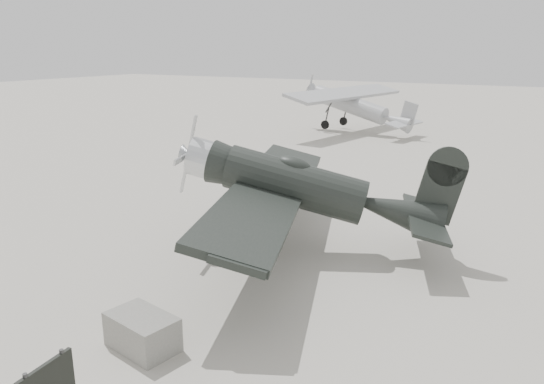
{
  "coord_description": "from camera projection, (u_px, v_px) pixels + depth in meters",
  "views": [
    {
      "loc": [
        8.04,
        -11.6,
        5.93
      ],
      "look_at": [
        0.08,
        2.45,
        1.5
      ],
      "focal_mm": 35.0,
      "sensor_mm": 36.0,
      "label": 1
    }
  ],
  "objects": [
    {
      "name": "ground",
      "position": [
        227.0,
        262.0,
        15.13
      ],
      "size": [
        160.0,
        160.0,
        0.0
      ],
      "primitive_type": "plane",
      "color": "#AAA397",
      "rests_on": "ground"
    },
    {
      "name": "lowwing_monoplane",
      "position": [
        308.0,
        189.0,
        15.49
      ],
      "size": [
        8.18,
        11.19,
        3.64
      ],
      "rotation": [
        0.0,
        0.24,
        0.34
      ],
      "color": "black",
      "rests_on": "ground"
    },
    {
      "name": "highwing_monoplane",
      "position": [
        354.0,
        102.0,
        37.42
      ],
      "size": [
        8.79,
        12.31,
        3.47
      ],
      "rotation": [
        0.0,
        0.23,
        -0.18
      ],
      "color": "#9FA2A5",
      "rests_on": "ground"
    },
    {
      "name": "equipment_block",
      "position": [
        142.0,
        332.0,
        10.72
      ],
      "size": [
        1.59,
        1.16,
        0.72
      ],
      "primitive_type": "cube",
      "rotation": [
        0.0,
        0.0,
        -0.19
      ],
      "color": "gray",
      "rests_on": "ground"
    }
  ]
}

